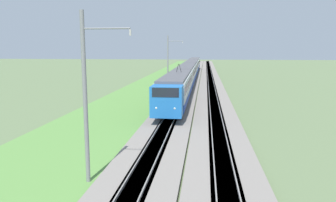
# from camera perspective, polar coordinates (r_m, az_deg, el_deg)

# --- Properties ---
(ballast_main) EXTENTS (240.00, 4.40, 0.30)m
(ballast_main) POSITION_cam_1_polar(r_m,az_deg,el_deg) (57.42, 3.07, 2.24)
(ballast_main) COLOR gray
(ballast_main) RESTS_ON ground
(ballast_adjacent) EXTENTS (240.00, 4.40, 0.30)m
(ballast_adjacent) POSITION_cam_1_polar(r_m,az_deg,el_deg) (57.33, 7.59, 2.16)
(ballast_adjacent) COLOR gray
(ballast_adjacent) RESTS_ON ground
(track_main) EXTENTS (240.00, 1.57, 0.45)m
(track_main) POSITION_cam_1_polar(r_m,az_deg,el_deg) (57.42, 3.07, 2.25)
(track_main) COLOR #4C4238
(track_main) RESTS_ON ground
(track_adjacent) EXTENTS (240.00, 1.57, 0.45)m
(track_adjacent) POSITION_cam_1_polar(r_m,az_deg,el_deg) (57.33, 7.59, 2.17)
(track_adjacent) COLOR #4C4238
(track_adjacent) RESTS_ON ground
(grass_verge) EXTENTS (240.00, 11.41, 0.12)m
(grass_verge) POSITION_cam_1_polar(r_m,az_deg,el_deg) (58.02, -2.42, 2.23)
(grass_verge) COLOR #5B8E42
(grass_verge) RESTS_ON ground
(passenger_train) EXTENTS (84.90, 2.96, 5.10)m
(passenger_train) POSITION_cam_1_polar(r_m,az_deg,el_deg) (70.72, 3.75, 5.37)
(passenger_train) COLOR blue
(passenger_train) RESTS_ON ground
(catenary_mast_near) EXTENTS (0.22, 2.56, 8.94)m
(catenary_mast_near) POSITION_cam_1_polar(r_m,az_deg,el_deg) (17.10, -14.06, 0.59)
(catenary_mast_near) COLOR slate
(catenary_mast_near) RESTS_ON ground
(catenary_mast_mid) EXTENTS (0.22, 2.56, 9.10)m
(catenary_mast_mid) POSITION_cam_1_polar(r_m,az_deg,el_deg) (53.18, 0.03, 6.62)
(catenary_mast_mid) COLOR slate
(catenary_mast_mid) RESTS_ON ground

